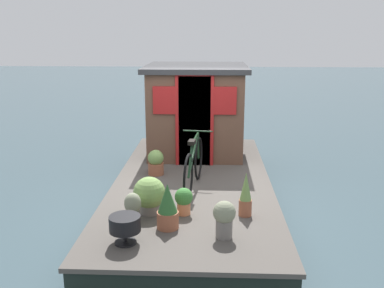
{
  "coord_description": "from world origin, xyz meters",
  "views": [
    {
      "loc": [
        -7.1,
        -0.3,
        2.98
      ],
      "look_at": [
        -0.2,
        0.0,
        1.16
      ],
      "focal_mm": 40.63,
      "sensor_mm": 36.0,
      "label": 1
    }
  ],
  "objects_px": {
    "potted_plant_mint": "(133,208)",
    "potted_plant_ivy": "(168,207)",
    "potted_plant_geranium": "(224,217)",
    "potted_plant_thyme": "(149,195)",
    "potted_plant_fern": "(246,195)",
    "potted_plant_succulent": "(156,162)",
    "houseboat_cabin": "(196,109)",
    "potted_plant_sage": "(184,200)",
    "charcoal_grill": "(125,225)",
    "bicycle": "(194,165)"
  },
  "relations": [
    {
      "from": "potted_plant_succulent",
      "to": "potted_plant_sage",
      "type": "distance_m",
      "value": 1.83
    },
    {
      "from": "potted_plant_fern",
      "to": "charcoal_grill",
      "type": "distance_m",
      "value": 1.76
    },
    {
      "from": "houseboat_cabin",
      "to": "potted_plant_fern",
      "type": "height_order",
      "value": "houseboat_cabin"
    },
    {
      "from": "potted_plant_mint",
      "to": "potted_plant_succulent",
      "type": "xyz_separation_m",
      "value": [
        2.07,
        -0.05,
        -0.01
      ]
    },
    {
      "from": "potted_plant_mint",
      "to": "charcoal_grill",
      "type": "distance_m",
      "value": 0.54
    },
    {
      "from": "houseboat_cabin",
      "to": "charcoal_grill",
      "type": "distance_m",
      "value": 4.28
    },
    {
      "from": "houseboat_cabin",
      "to": "potted_plant_ivy",
      "type": "relative_size",
      "value": 3.42
    },
    {
      "from": "potted_plant_geranium",
      "to": "potted_plant_thyme",
      "type": "bearing_deg",
      "value": 55.6
    },
    {
      "from": "potted_plant_mint",
      "to": "potted_plant_sage",
      "type": "xyz_separation_m",
      "value": [
        0.35,
        -0.66,
        -0.02
      ]
    },
    {
      "from": "houseboat_cabin",
      "to": "potted_plant_succulent",
      "type": "distance_m",
      "value": 1.82
    },
    {
      "from": "potted_plant_ivy",
      "to": "charcoal_grill",
      "type": "relative_size",
      "value": 1.59
    },
    {
      "from": "bicycle",
      "to": "charcoal_grill",
      "type": "distance_m",
      "value": 2.07
    },
    {
      "from": "potted_plant_geranium",
      "to": "charcoal_grill",
      "type": "xyz_separation_m",
      "value": [
        -0.21,
        1.2,
        -0.03
      ]
    },
    {
      "from": "bicycle",
      "to": "potted_plant_ivy",
      "type": "xyz_separation_m",
      "value": [
        -1.47,
        0.28,
        -0.11
      ]
    },
    {
      "from": "potted_plant_ivy",
      "to": "potted_plant_thyme",
      "type": "height_order",
      "value": "potted_plant_ivy"
    },
    {
      "from": "potted_plant_fern",
      "to": "potted_plant_geranium",
      "type": "relative_size",
      "value": 1.32
    },
    {
      "from": "potted_plant_mint",
      "to": "potted_plant_ivy",
      "type": "relative_size",
      "value": 0.72
    },
    {
      "from": "potted_plant_fern",
      "to": "charcoal_grill",
      "type": "bearing_deg",
      "value": 120.33
    },
    {
      "from": "potted_plant_succulent",
      "to": "potted_plant_mint",
      "type": "bearing_deg",
      "value": 178.69
    },
    {
      "from": "potted_plant_sage",
      "to": "potted_plant_ivy",
      "type": "bearing_deg",
      "value": 158.02
    },
    {
      "from": "potted_plant_ivy",
      "to": "bicycle",
      "type": "bearing_deg",
      "value": -10.8
    },
    {
      "from": "houseboat_cabin",
      "to": "potted_plant_sage",
      "type": "distance_m",
      "value": 3.34
    },
    {
      "from": "potted_plant_mint",
      "to": "potted_plant_geranium",
      "type": "distance_m",
      "value": 1.25
    },
    {
      "from": "potted_plant_ivy",
      "to": "charcoal_grill",
      "type": "height_order",
      "value": "potted_plant_ivy"
    },
    {
      "from": "houseboat_cabin",
      "to": "potted_plant_mint",
      "type": "height_order",
      "value": "houseboat_cabin"
    },
    {
      "from": "potted_plant_succulent",
      "to": "charcoal_grill",
      "type": "distance_m",
      "value": 2.62
    },
    {
      "from": "potted_plant_thyme",
      "to": "charcoal_grill",
      "type": "bearing_deg",
      "value": 169.52
    },
    {
      "from": "potted_plant_geranium",
      "to": "potted_plant_succulent",
      "type": "height_order",
      "value": "potted_plant_geranium"
    },
    {
      "from": "houseboat_cabin",
      "to": "potted_plant_succulent",
      "type": "height_order",
      "value": "houseboat_cabin"
    },
    {
      "from": "potted_plant_fern",
      "to": "bicycle",
      "type": "bearing_deg",
      "value": 36.44
    },
    {
      "from": "potted_plant_thyme",
      "to": "potted_plant_succulent",
      "type": "relative_size",
      "value": 1.17
    },
    {
      "from": "potted_plant_sage",
      "to": "charcoal_grill",
      "type": "relative_size",
      "value": 1.01
    },
    {
      "from": "potted_plant_mint",
      "to": "charcoal_grill",
      "type": "xyz_separation_m",
      "value": [
        -0.54,
        0.0,
        0.01
      ]
    },
    {
      "from": "potted_plant_ivy",
      "to": "potted_plant_sage",
      "type": "height_order",
      "value": "potted_plant_ivy"
    },
    {
      "from": "houseboat_cabin",
      "to": "potted_plant_thyme",
      "type": "height_order",
      "value": "houseboat_cabin"
    },
    {
      "from": "potted_plant_succulent",
      "to": "charcoal_grill",
      "type": "bearing_deg",
      "value": 178.96
    },
    {
      "from": "bicycle",
      "to": "potted_plant_fern",
      "type": "height_order",
      "value": "bicycle"
    },
    {
      "from": "potted_plant_fern",
      "to": "potted_plant_sage",
      "type": "height_order",
      "value": "potted_plant_fern"
    },
    {
      "from": "potted_plant_geranium",
      "to": "potted_plant_ivy",
      "type": "relative_size",
      "value": 0.79
    },
    {
      "from": "bicycle",
      "to": "potted_plant_mint",
      "type": "distance_m",
      "value": 1.57
    },
    {
      "from": "potted_plant_fern",
      "to": "potted_plant_succulent",
      "type": "height_order",
      "value": "potted_plant_fern"
    },
    {
      "from": "potted_plant_sage",
      "to": "potted_plant_succulent",
      "type": "bearing_deg",
      "value": 19.44
    },
    {
      "from": "potted_plant_fern",
      "to": "potted_plant_geranium",
      "type": "xyz_separation_m",
      "value": [
        -0.68,
        0.31,
        -0.03
      ]
    },
    {
      "from": "bicycle",
      "to": "potted_plant_ivy",
      "type": "height_order",
      "value": "bicycle"
    },
    {
      "from": "charcoal_grill",
      "to": "potted_plant_geranium",
      "type": "bearing_deg",
      "value": -80.27
    },
    {
      "from": "potted_plant_thyme",
      "to": "potted_plant_succulent",
      "type": "distance_m",
      "value": 1.71
    },
    {
      "from": "potted_plant_thyme",
      "to": "potted_plant_sage",
      "type": "distance_m",
      "value": 0.49
    },
    {
      "from": "potted_plant_fern",
      "to": "potted_plant_ivy",
      "type": "height_order",
      "value": "potted_plant_fern"
    },
    {
      "from": "potted_plant_mint",
      "to": "potted_plant_ivy",
      "type": "distance_m",
      "value": 0.49
    },
    {
      "from": "potted_plant_sage",
      "to": "potted_plant_mint",
      "type": "bearing_deg",
      "value": 117.97
    }
  ]
}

